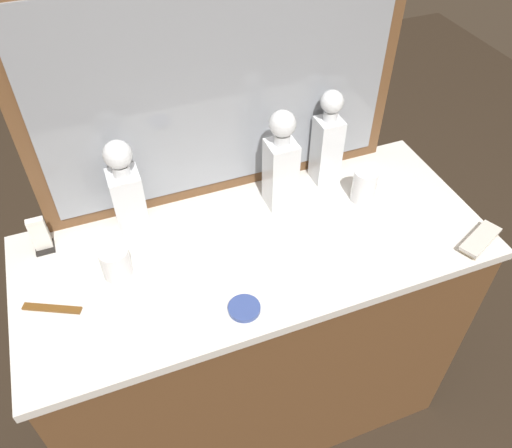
% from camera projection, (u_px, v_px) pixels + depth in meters
% --- Properties ---
extents(ground_plane, '(6.00, 6.00, 0.00)m').
position_uv_depth(ground_plane, '(256.00, 401.00, 2.08)').
color(ground_plane, '#2D2319').
extents(dresser, '(1.31, 0.56, 0.92)m').
position_uv_depth(dresser, '(256.00, 337.00, 1.75)').
color(dresser, brown).
rests_on(dresser, ground_plane).
extents(dresser_mirror, '(1.06, 0.03, 0.67)m').
position_uv_depth(dresser_mirror, '(221.00, 91.00, 1.37)').
color(dresser_mirror, brown).
rests_on(dresser_mirror, dresser).
extents(crystal_decanter_left, '(0.07, 0.07, 0.31)m').
position_uv_depth(crystal_decanter_left, '(327.00, 146.00, 1.55)').
color(crystal_decanter_left, white).
rests_on(crystal_decanter_left, dresser).
extents(crystal_decanter_right, '(0.08, 0.08, 0.31)m').
position_uv_depth(crystal_decanter_right, '(128.00, 198.00, 1.38)').
color(crystal_decanter_right, white).
rests_on(crystal_decanter_right, dresser).
extents(crystal_decanter_rear, '(0.08, 0.08, 0.32)m').
position_uv_depth(crystal_decanter_rear, '(281.00, 169.00, 1.47)').
color(crystal_decanter_rear, white).
rests_on(crystal_decanter_rear, dresser).
extents(crystal_tumbler_left, '(0.08, 0.08, 0.09)m').
position_uv_depth(crystal_tumbler_left, '(116.00, 264.00, 1.33)').
color(crystal_tumbler_left, white).
rests_on(crystal_tumbler_left, dresser).
extents(crystal_tumbler_center, '(0.07, 0.07, 0.11)m').
position_uv_depth(crystal_tumbler_center, '(364.00, 187.00, 1.53)').
color(crystal_tumbler_center, white).
rests_on(crystal_tumbler_center, dresser).
extents(silver_brush_center, '(0.16, 0.11, 0.02)m').
position_uv_depth(silver_brush_center, '(480.00, 240.00, 1.42)').
color(silver_brush_center, '#B7A88C').
rests_on(silver_brush_center, dresser).
extents(porcelain_dish, '(0.08, 0.08, 0.01)m').
position_uv_depth(porcelain_dish, '(244.00, 308.00, 1.27)').
color(porcelain_dish, '#33478C').
rests_on(porcelain_dish, dresser).
extents(tortoiseshell_comb, '(0.14, 0.08, 0.01)m').
position_uv_depth(tortoiseshell_comb, '(52.00, 308.00, 1.27)').
color(tortoiseshell_comb, brown).
rests_on(tortoiseshell_comb, dresser).
extents(napkin_holder, '(0.05, 0.05, 0.11)m').
position_uv_depth(napkin_holder, '(41.00, 237.00, 1.39)').
color(napkin_holder, black).
rests_on(napkin_holder, dresser).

